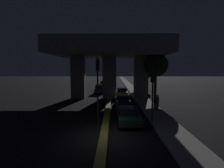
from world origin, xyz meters
TOP-DOWN VIEW (x-y plane):
  - ground_plane at (0.00, 0.00)m, footprint 200.00×200.00m
  - median_divider at (0.00, 35.00)m, footprint 0.55×126.00m
  - sidewalk_right at (4.90, 28.00)m, footprint 2.23×126.00m
  - elevated_overpass at (0.00, 15.98)m, footprint 16.52×13.57m
  - traffic_light_left_of_median at (-0.68, 2.98)m, footprint 0.30×0.49m
  - traffic_light_right_of_median at (3.89, 2.99)m, footprint 0.30×0.49m
  - street_lamp at (4.30, 21.56)m, footprint 2.08×0.32m
  - car_dark_green_lead at (1.93, 3.11)m, footprint 2.04×4.29m
  - car_dark_blue_second at (1.74, 10.46)m, footprint 1.88×4.25m
  - car_taxi_yellow_third at (2.04, 17.58)m, footprint 1.92×4.01m
  - car_dark_blue_lead_oncoming at (-1.97, 21.89)m, footprint 2.01×4.34m
  - car_dark_red_second_oncoming at (-2.06, 35.48)m, footprint 1.95×4.61m
  - car_dark_green_third_oncoming at (-1.66, 43.85)m, footprint 1.89×4.12m
  - motorcycle_black_filtering_near at (0.97, 6.08)m, footprint 0.34×1.89m
  - motorcycle_white_filtering_mid at (0.96, 13.98)m, footprint 0.33×1.86m
  - motorcycle_blue_filtering_far at (0.95, 22.54)m, footprint 0.34×1.89m
  - pedestrian_on_sidewalk at (5.47, 7.43)m, footprint 0.34×0.34m
  - roadside_tree_kerbside_near at (7.09, 15.35)m, footprint 3.75×3.75m
  - roadside_tree_kerbside_mid at (7.31, 27.59)m, footprint 3.86×3.86m

SIDE VIEW (x-z plane):
  - ground_plane at x=0.00m, z-range 0.00..0.00m
  - sidewalk_right at x=4.90m, z-range 0.00..0.17m
  - median_divider at x=0.00m, z-range 0.00..0.22m
  - motorcycle_white_filtering_mid at x=0.96m, z-range -0.10..1.30m
  - motorcycle_blue_filtering_far at x=0.95m, z-range -0.11..1.32m
  - motorcycle_black_filtering_near at x=0.97m, z-range -0.11..1.37m
  - car_dark_blue_second at x=1.74m, z-range 0.03..1.37m
  - car_dark_green_lead at x=1.93m, z-range 0.01..1.42m
  - car_dark_red_second_oncoming at x=-2.06m, z-range 0.01..1.46m
  - car_taxi_yellow_third at x=2.04m, z-range 0.02..1.46m
  - car_dark_blue_lead_oncoming at x=-1.97m, z-range 0.05..1.67m
  - car_dark_green_third_oncoming at x=-1.66m, z-range 0.03..1.68m
  - pedestrian_on_sidewalk at x=5.47m, z-range 0.17..1.84m
  - traffic_light_right_of_median at x=3.89m, z-range 0.86..5.53m
  - traffic_light_left_of_median at x=-0.68m, z-range 1.00..6.63m
  - roadside_tree_kerbside_mid at x=7.31m, z-range 1.09..7.17m
  - street_lamp at x=4.30m, z-range 0.73..9.47m
  - roadside_tree_kerbside_near at x=7.09m, z-range 1.69..8.90m
  - elevated_overpass at x=0.00m, z-range 2.40..12.07m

